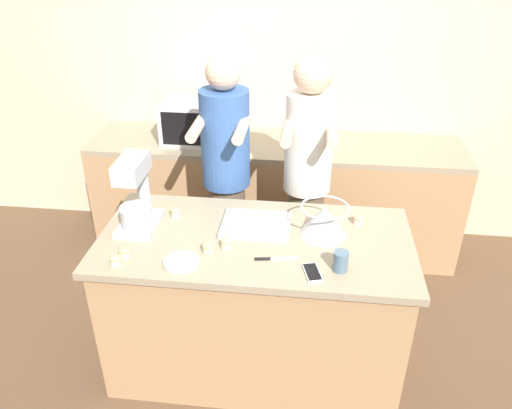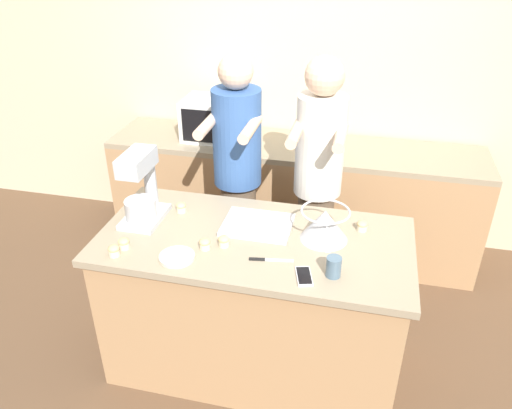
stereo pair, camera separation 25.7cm
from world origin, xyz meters
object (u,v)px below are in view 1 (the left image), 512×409
(drinking_glass, at_px, (341,261))
(cupcake_5, at_px, (359,219))
(person_left, at_px, (226,180))
(person_right, at_px, (307,181))
(cupcake_2, at_px, (124,252))
(small_plate, at_px, (182,262))
(cupcake_3, at_px, (208,247))
(mixing_bowl, at_px, (324,220))
(microwave_oven, at_px, (195,121))
(knife, at_px, (274,259))
(stand_mixer, at_px, (136,197))
(cupcake_0, at_px, (226,243))
(cupcake_4, at_px, (176,212))
(baking_tray, at_px, (256,224))
(cell_phone, at_px, (312,272))
(cupcake_1, at_px, (115,260))

(drinking_glass, relative_size, cupcake_5, 1.74)
(person_left, xyz_separation_m, person_right, (0.51, -0.00, 0.02))
(cupcake_2, relative_size, cupcake_5, 1.00)
(small_plate, relative_size, cupcake_3, 3.05)
(mixing_bowl, xyz_separation_m, microwave_oven, (-0.96, 1.21, 0.07))
(person_left, xyz_separation_m, knife, (0.37, -0.80, -0.01))
(person_right, xyz_separation_m, drinking_glass, (0.18, -0.85, 0.01))
(stand_mixer, xyz_separation_m, cupcake_0, (0.51, -0.15, -0.15))
(small_plate, height_order, cupcake_4, cupcake_4)
(cupcake_5, bearing_deg, cupcake_3, -154.97)
(person_left, relative_size, baking_tray, 4.56)
(cell_phone, bearing_deg, person_left, 122.20)
(knife, height_order, cupcake_2, cupcake_2)
(cupcake_0, bearing_deg, drinking_glass, -11.91)
(microwave_oven, distance_m, cupcake_4, 1.13)
(mixing_bowl, relative_size, small_plate, 1.45)
(cupcake_0, xyz_separation_m, cupcake_5, (0.68, 0.31, 0.00))
(cupcake_0, xyz_separation_m, cupcake_3, (-0.09, -0.05, 0.00))
(cupcake_3, bearing_deg, cell_phone, -12.55)
(mixing_bowl, bearing_deg, small_plate, -153.25)
(stand_mixer, height_order, microwave_oven, stand_mixer)
(stand_mixer, distance_m, cell_phone, 1.01)
(cell_phone, bearing_deg, microwave_oven, 120.27)
(cell_phone, distance_m, cupcake_3, 0.54)
(knife, bearing_deg, cupcake_3, 175.80)
(small_plate, bearing_deg, cupcake_5, 28.28)
(baking_tray, relative_size, cupcake_4, 6.38)
(cell_phone, xyz_separation_m, cupcake_4, (-0.78, 0.44, 0.02))
(person_left, height_order, cupcake_0, person_left)
(cupcake_4, bearing_deg, cupcake_3, -52.34)
(knife, distance_m, cupcake_3, 0.34)
(cell_phone, distance_m, cupcake_1, 0.95)
(cell_phone, bearing_deg, cupcake_1, -177.45)
(cupcake_2, bearing_deg, stand_mixer, 93.26)
(person_right, bearing_deg, cell_phone, -86.76)
(stand_mixer, bearing_deg, microwave_oven, 88.36)
(microwave_oven, xyz_separation_m, cupcake_5, (1.15, -1.08, -0.13))
(cupcake_0, xyz_separation_m, cupcake_2, (-0.49, -0.14, 0.00))
(cupcake_0, bearing_deg, person_left, 99.61)
(cupcake_0, bearing_deg, small_plate, -140.70)
(cupcake_0, relative_size, cupcake_5, 1.00)
(baking_tray, bearing_deg, cupcake_2, -149.98)
(microwave_oven, xyz_separation_m, knife, (0.72, -1.47, -0.15))
(stand_mixer, bearing_deg, baking_tray, 6.01)
(stand_mixer, bearing_deg, drinking_glass, -14.25)
(baking_tray, bearing_deg, stand_mixer, -173.99)
(person_right, relative_size, cupcake_0, 29.34)
(baking_tray, xyz_separation_m, cupcake_5, (0.56, 0.09, 0.01))
(baking_tray, bearing_deg, cupcake_4, 172.82)
(person_left, xyz_separation_m, cupcake_4, (-0.21, -0.45, 0.01))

